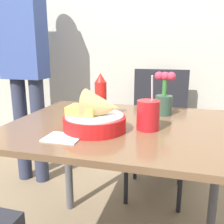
% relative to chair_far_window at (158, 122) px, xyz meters
% --- Properties ---
extents(wall_window, '(7.00, 0.06, 2.60)m').
position_rel_chair_far_window_xyz_m(wall_window, '(-0.09, 0.28, 0.77)').
color(wall_window, '#B7B2A3').
rests_on(wall_window, ground_plane).
extents(dining_table, '(1.02, 0.79, 0.73)m').
position_rel_chair_far_window_xyz_m(dining_table, '(-0.09, -0.77, 0.09)').
color(dining_table, brown).
rests_on(dining_table, ground_plane).
extents(chair_far_window, '(0.40, 0.40, 0.91)m').
position_rel_chair_far_window_xyz_m(chair_far_window, '(0.00, 0.00, 0.00)').
color(chair_far_window, black).
rests_on(chair_far_window, ground_plane).
extents(food_basket, '(0.25, 0.25, 0.17)m').
position_rel_chair_far_window_xyz_m(food_basket, '(-0.18, -0.89, 0.26)').
color(food_basket, red).
rests_on(food_basket, dining_table).
extents(ketchup_bottle, '(0.06, 0.06, 0.21)m').
position_rel_chair_far_window_xyz_m(ketchup_bottle, '(-0.23, -0.68, 0.30)').
color(ketchup_bottle, red).
rests_on(ketchup_bottle, dining_table).
extents(drink_cup, '(0.09, 0.09, 0.23)m').
position_rel_chair_far_window_xyz_m(drink_cup, '(0.02, -0.82, 0.26)').
color(drink_cup, red).
rests_on(drink_cup, dining_table).
extents(flower_vase, '(0.10, 0.09, 0.22)m').
position_rel_chair_far_window_xyz_m(flower_vase, '(0.07, -0.56, 0.29)').
color(flower_vase, '#2D4738').
rests_on(flower_vase, dining_table).
extents(napkin, '(0.13, 0.11, 0.01)m').
position_rel_chair_far_window_xyz_m(napkin, '(-0.27, -1.01, 0.20)').
color(napkin, white).
rests_on(napkin, dining_table).
extents(person_standing, '(0.32, 0.19, 1.74)m').
position_rel_chair_far_window_xyz_m(person_standing, '(-1.00, -0.14, 0.48)').
color(person_standing, '#2D3347').
rests_on(person_standing, ground_plane).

